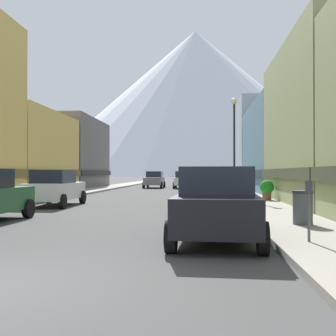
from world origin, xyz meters
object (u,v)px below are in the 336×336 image
car_right_2 (208,185)px  trash_bin_right (303,207)px  car_left_1 (55,188)px  pedestrian_2 (245,184)px  car_right_1 (210,190)px  car_driving_1 (184,180)px  car_right_3 (206,182)px  parking_meter_near (309,202)px  potted_plant_1 (267,189)px  car_right_0 (217,204)px  pedestrian_1 (62,183)px  streetlamp_right (234,133)px  car_driving_0 (154,180)px

car_right_2 → trash_bin_right: size_ratio=4.50×
car_left_1 → pedestrian_2: (10.05, 6.91, 0.02)m
car_right_1 → car_driving_1: (-2.20, 25.38, 0.00)m
car_left_1 → car_right_3: bearing=60.1°
parking_meter_near → trash_bin_right: bearing=78.8°
potted_plant_1 → car_right_0: bearing=-104.0°
trash_bin_right → pedestrian_1: 20.11m
car_right_0 → car_driving_1: size_ratio=1.02×
car_right_3 → car_driving_1: same height
streetlamp_right → potted_plant_1: bearing=-39.8°
car_driving_1 → parking_meter_near: 33.79m
parking_meter_near → potted_plant_1: parking_meter_near is taller
streetlamp_right → pedestrian_2: bearing=70.2°
car_right_2 → potted_plant_1: (3.20, -1.26, -0.14)m
car_right_0 → car_driving_1: same height
trash_bin_right → car_right_2: bearing=102.1°
trash_bin_right → potted_plant_1: 10.64m
car_right_0 → car_right_1: bearing=90.0°
car_right_2 → car_right_3: (0.00, 8.94, 0.00)m
trash_bin_right → pedestrian_2: pedestrian_2 is taller
potted_plant_1 → car_right_1: bearing=-120.2°
trash_bin_right → pedestrian_1: (-12.60, 15.66, 0.29)m
car_right_3 → potted_plant_1: size_ratio=4.10×
car_driving_1 → trash_bin_right: size_ratio=4.49×
car_right_1 → car_driving_1: 25.48m
car_right_1 → pedestrian_2: (2.45, 9.37, 0.02)m
car_driving_0 → potted_plant_1: bearing=-67.7°
car_driving_0 → parking_meter_near: size_ratio=3.31×
car_driving_1 → pedestrian_2: 16.68m
car_right_1 → car_right_0: bearing=-90.0°
car_right_1 → potted_plant_1: size_ratio=4.10×
pedestrian_1 → car_right_3: bearing=27.2°
car_driving_1 → parking_meter_near: car_driving_1 is taller
car_right_1 → trash_bin_right: 5.73m
car_driving_0 → parking_meter_near: car_driving_0 is taller
streetlamp_right → parking_meter_near: bearing=-88.5°
car_left_1 → car_right_1: size_ratio=1.00×
car_right_2 → streetlamp_right: 3.46m
car_right_3 → trash_bin_right: (2.55, -20.82, -0.26)m
car_right_0 → parking_meter_near: bearing=-22.5°
car_right_0 → trash_bin_right: bearing=40.9°
car_right_0 → parking_meter_near: size_ratio=3.37×
car_left_1 → car_driving_1: bearing=76.7°
trash_bin_right → parking_meter_near: bearing=-101.2°
car_driving_0 → car_right_0: bearing=-80.9°
car_right_3 → pedestrian_1: pedestrian_1 is taller
car_right_0 → car_driving_0: bearing=99.1°
car_driving_0 → car_right_2: bearing=-74.7°
car_right_1 → car_driving_0: same height
potted_plant_1 → car_left_1: bearing=-164.3°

